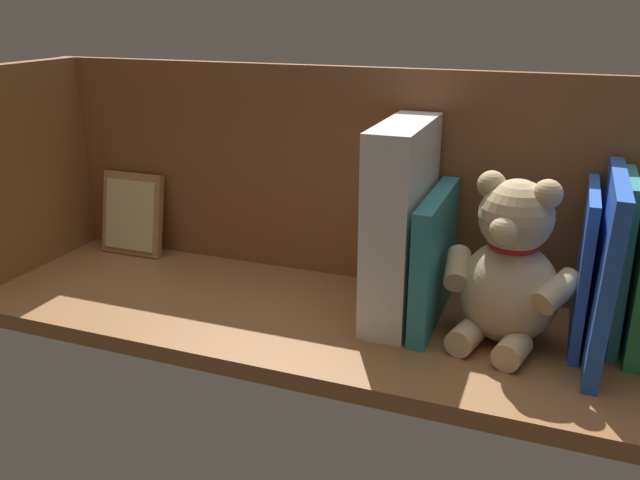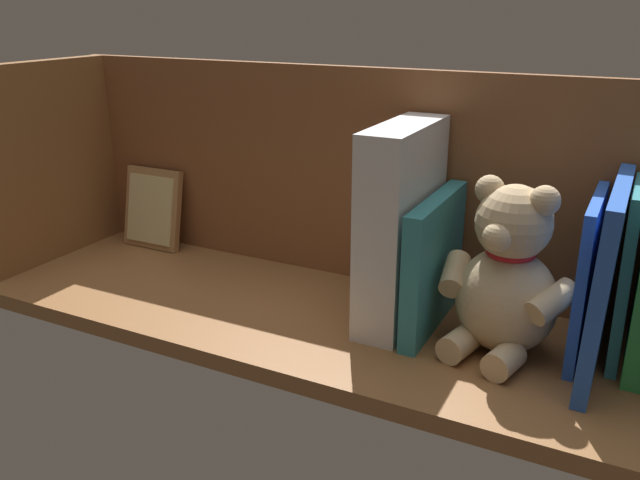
# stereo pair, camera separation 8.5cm
# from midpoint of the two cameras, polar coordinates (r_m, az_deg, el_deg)

# --- Properties ---
(ground_plane) EXTENTS (1.01, 0.32, 0.02)m
(ground_plane) POSITION_cam_midpoint_polar(r_m,az_deg,el_deg) (0.90, -2.74, -6.91)
(ground_plane) COLOR brown
(shelf_back_panel) EXTENTS (1.01, 0.02, 0.31)m
(shelf_back_panel) POSITION_cam_midpoint_polar(r_m,az_deg,el_deg) (0.96, 0.38, 5.52)
(shelf_back_panel) COLOR brown
(shelf_back_panel) RESTS_ON ground_plane
(shelf_side_divider) EXTENTS (0.02, 0.26, 0.31)m
(shelf_side_divider) POSITION_cam_midpoint_polar(r_m,az_deg,el_deg) (1.11, -26.43, 5.51)
(shelf_side_divider) COLOR brown
(shelf_side_divider) RESTS_ON ground_plane
(book_2) EXTENTS (0.01, 0.13, 0.21)m
(book_2) POSITION_cam_midpoint_polar(r_m,az_deg,el_deg) (0.84, 22.08, -1.73)
(book_2) COLOR teal
(book_2) RESTS_ON ground_plane
(book_3) EXTENTS (0.02, 0.21, 0.21)m
(book_3) POSITION_cam_midpoint_polar(r_m,az_deg,el_deg) (0.80, 20.68, -2.27)
(book_3) COLOR blue
(book_3) RESTS_ON ground_plane
(book_4) EXTENTS (0.01, 0.16, 0.19)m
(book_4) POSITION_cam_midpoint_polar(r_m,az_deg,el_deg) (0.83, 19.24, -2.19)
(book_4) COLOR blue
(book_4) RESTS_ON ground_plane
(teddy_bear) EXTENTS (0.16, 0.15, 0.21)m
(teddy_bear) POSITION_cam_midpoint_polar(r_m,az_deg,el_deg) (0.80, 13.23, -2.68)
(teddy_bear) COLOR #D1B284
(teddy_bear) RESTS_ON ground_plane
(book_5) EXTENTS (0.02, 0.19, 0.17)m
(book_5) POSITION_cam_midpoint_polar(r_m,az_deg,el_deg) (0.84, 7.06, -1.65)
(book_5) COLOR teal
(book_5) RESTS_ON ground_plane
(dictionary_thick_white) EXTENTS (0.06, 0.18, 0.26)m
(dictionary_thick_white) POSITION_cam_midpoint_polar(r_m,az_deg,el_deg) (0.84, 4.16, 1.49)
(dictionary_thick_white) COLOR white
(dictionary_thick_white) RESTS_ON ground_plane
(picture_frame_leaning) EXTENTS (0.11, 0.04, 0.13)m
(picture_frame_leaning) POSITION_cam_midpoint_polar(r_m,az_deg,el_deg) (1.13, -18.08, 2.10)
(picture_frame_leaning) COLOR #A87A4C
(picture_frame_leaning) RESTS_ON ground_plane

